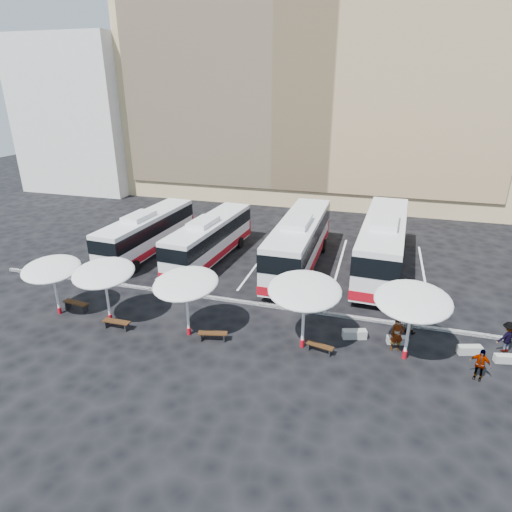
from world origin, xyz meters
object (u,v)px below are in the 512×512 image
(conc_bench_2, at_px, (470,350))
(passenger_2, at_px, (480,364))
(bus_3, at_px, (383,242))
(wood_bench_1, at_px, (117,323))
(wood_bench_0, at_px, (76,304))
(sunshade_3, at_px, (305,290))
(wood_bench_2, at_px, (213,334))
(passenger_0, at_px, (397,334))
(passenger_1, at_px, (410,319))
(sunshade_2, at_px, (186,284))
(conc_bench_0, at_px, (354,334))
(passenger_3, at_px, (507,337))
(bus_2, at_px, (299,241))
(sunshade_4, at_px, (413,301))
(bus_1, at_px, (210,238))
(conc_bench_3, at_px, (506,359))
(conc_bench_1, at_px, (397,340))
(wood_bench_3, at_px, (320,347))
(sunshade_1, at_px, (104,273))
(sunshade_0, at_px, (52,269))
(bus_0, at_px, (148,232))

(conc_bench_2, height_order, passenger_2, passenger_2)
(bus_3, xyz_separation_m, wood_bench_1, (-13.86, -12.48, -1.80))
(wood_bench_0, bearing_deg, sunshade_3, -0.19)
(wood_bench_2, bearing_deg, passenger_0, 11.07)
(wood_bench_0, height_order, passenger_1, passenger_1)
(sunshade_2, relative_size, passenger_1, 2.45)
(conc_bench_0, bearing_deg, passenger_3, 6.89)
(sunshade_2, height_order, passenger_1, sunshade_2)
(bus_2, height_order, sunshade_4, bus_2)
(sunshade_2, bearing_deg, bus_1, 105.57)
(bus_2, height_order, passenger_3, bus_2)
(conc_bench_3, relative_size, passenger_1, 0.65)
(conc_bench_3, distance_m, passenger_1, 4.78)
(wood_bench_2, distance_m, conc_bench_2, 13.13)
(wood_bench_1, bearing_deg, passenger_3, 10.21)
(bus_3, relative_size, conc_bench_1, 12.62)
(wood_bench_3, bearing_deg, passenger_1, 36.94)
(bus_3, height_order, conc_bench_3, bus_3)
(passenger_0, bearing_deg, conc_bench_1, 67.91)
(sunshade_1, distance_m, sunshade_3, 11.09)
(bus_1, bearing_deg, wood_bench_1, -92.02)
(sunshade_0, height_order, sunshade_4, sunshade_4)
(conc_bench_1, height_order, passenger_0, passenger_0)
(conc_bench_1, height_order, passenger_1, passenger_1)
(sunshade_1, relative_size, passenger_3, 2.39)
(bus_1, relative_size, sunshade_0, 2.59)
(sunshade_4, relative_size, passenger_1, 2.40)
(sunshade_0, distance_m, passenger_0, 19.27)
(sunshade_4, relative_size, wood_bench_1, 2.50)
(bus_2, bearing_deg, wood_bench_1, -124.89)
(bus_3, height_order, wood_bench_2, bus_3)
(sunshade_3, bearing_deg, sunshade_4, 4.99)
(bus_2, distance_m, wood_bench_3, 11.06)
(wood_bench_1, distance_m, wood_bench_3, 11.21)
(sunshade_4, height_order, conc_bench_0, sunshade_4)
(conc_bench_3, bearing_deg, bus_0, 161.22)
(sunshade_0, distance_m, conc_bench_2, 22.96)
(sunshade_4, relative_size, conc_bench_0, 3.12)
(wood_bench_0, bearing_deg, sunshade_1, -11.34)
(conc_bench_2, xyz_separation_m, passenger_2, (0.01, -2.07, 0.57))
(bus_1, relative_size, sunshade_4, 2.82)
(conc_bench_1, relative_size, passenger_1, 0.65)
(wood_bench_0, relative_size, passenger_1, 1.04)
(sunshade_4, height_order, passenger_2, sunshade_4)
(wood_bench_2, xyz_separation_m, passenger_3, (14.61, 3.24, 0.48))
(wood_bench_0, bearing_deg, bus_1, 63.72)
(sunshade_0, bearing_deg, passenger_2, 0.75)
(sunshade_0, xyz_separation_m, conc_bench_1, (19.19, 2.31, -2.67))
(bus_2, relative_size, sunshade_2, 3.16)
(conc_bench_2, height_order, passenger_3, passenger_3)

